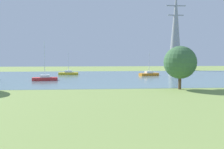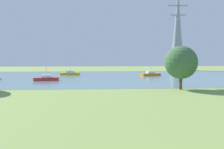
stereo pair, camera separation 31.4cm
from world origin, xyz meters
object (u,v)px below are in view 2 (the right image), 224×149
at_px(sailboat_red, 46,78).
at_px(tree_mid_shore, 181,62).
at_px(sailboat_yellow, 70,73).
at_px(sailboat_orange, 150,74).
at_px(electricity_pylon, 178,30).

relative_size(sailboat_red, tree_mid_shore, 1.19).
distance_m(sailboat_yellow, sailboat_orange, 19.84).
distance_m(sailboat_red, electricity_pylon, 49.91).
distance_m(sailboat_yellow, tree_mid_shore, 33.79).
distance_m(sailboat_red, tree_mid_shore, 26.25).
height_order(sailboat_yellow, sailboat_orange, sailboat_yellow).
relative_size(sailboat_yellow, electricity_pylon, 0.24).
height_order(sailboat_red, tree_mid_shore, sailboat_red).
distance_m(sailboat_yellow, electricity_pylon, 39.66).
height_order(sailboat_yellow, tree_mid_shore, tree_mid_shore).
xyz_separation_m(tree_mid_shore, electricity_pylon, (14.43, 46.03, 9.08)).
bearing_deg(sailboat_orange, tree_mid_shore, -91.96).
height_order(sailboat_red, electricity_pylon, electricity_pylon).
bearing_deg(electricity_pylon, sailboat_orange, -121.58).
bearing_deg(tree_mid_shore, sailboat_orange, 88.04).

